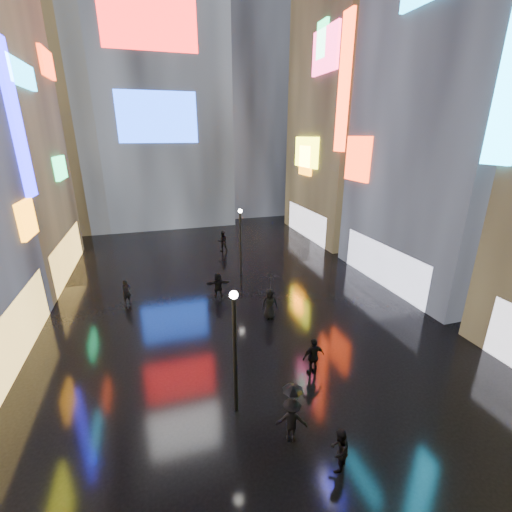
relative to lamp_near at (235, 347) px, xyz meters
name	(u,v)px	position (x,y,z in m)	size (l,w,h in m)	color
ground	(224,286)	(1.96, 11.77, -2.94)	(140.00, 140.00, 0.00)	black
building_right_mid	(476,55)	(17.94, 8.79, 12.04)	(10.28, 13.70, 30.00)	black
building_right_far	(358,95)	(17.94, 21.77, 11.03)	(10.28, 12.00, 28.00)	black
tower_main	(148,34)	(-1.04, 35.75, 18.06)	(16.00, 14.20, 42.00)	black
tower_flank_right	(246,81)	(10.96, 37.77, 14.06)	(12.00, 12.00, 34.00)	black
tower_flank_left	(48,108)	(-12.04, 33.77, 10.06)	(10.00, 10.00, 26.00)	black
lamp_near	(235,347)	(0.00, 0.00, 0.00)	(0.30, 0.30, 5.20)	black
lamp_far	(241,239)	(3.69, 13.40, 0.00)	(0.30, 0.30, 5.20)	black
pedestrian_1	(339,450)	(2.55, -3.41, -2.17)	(0.76, 0.59, 1.56)	black
pedestrian_2	(291,420)	(1.54, -1.90, -2.08)	(1.12, 0.64, 1.73)	black
pedestrian_3	(313,356)	(3.86, 1.14, -2.03)	(1.07, 0.44, 1.82)	black
pedestrian_4	(270,304)	(3.63, 6.47, -2.01)	(0.92, 0.60, 1.88)	black
pedestrian_5	(218,285)	(1.27, 10.17, -2.09)	(1.58, 0.50, 1.70)	black
pedestrian_6	(127,292)	(-4.54, 10.92, -2.16)	(0.57, 0.38, 1.57)	black
pedestrian_7	(223,241)	(3.52, 19.52, -1.99)	(0.92, 0.72, 1.90)	black
umbrella_1	(293,393)	(1.54, -1.90, -0.91)	(0.70, 0.70, 0.61)	black
umbrella_2	(270,282)	(3.63, 6.47, -0.59)	(1.04, 1.06, 0.96)	black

